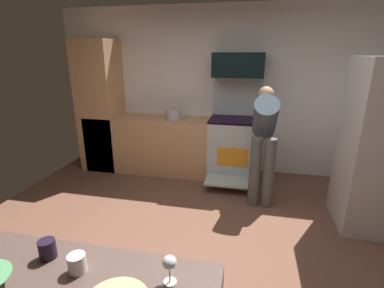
{
  "coord_description": "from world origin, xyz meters",
  "views": [
    {
      "loc": [
        0.55,
        -2.25,
        1.89
      ],
      "look_at": [
        0.0,
        0.3,
        1.05
      ],
      "focal_mm": 26.41,
      "sensor_mm": 36.0,
      "label": 1
    }
  ],
  "objects": [
    {
      "name": "ground_plane",
      "position": [
        0.0,
        0.0,
        -0.01
      ],
      "size": [
        5.2,
        4.8,
        0.02
      ],
      "primitive_type": "cube",
      "color": "brown"
    },
    {
      "name": "oven_range",
      "position": [
        0.32,
        1.97,
        0.51
      ],
      "size": [
        0.76,
        1.0,
        1.55
      ],
      "color": "#B6C1C3",
      "rests_on": "ground"
    },
    {
      "name": "wall_back",
      "position": [
        0.0,
        2.34,
        1.3
      ],
      "size": [
        5.2,
        0.12,
        2.6
      ],
      "primitive_type": "cube",
      "color": "silver",
      "rests_on": "ground"
    },
    {
      "name": "mug_tea",
      "position": [
        -0.21,
        -1.29,
        0.95
      ],
      "size": [
        0.08,
        0.08,
        0.09
      ],
      "primitive_type": "cylinder",
      "color": "silver",
      "rests_on": "counter_island"
    },
    {
      "name": "cabinet_column",
      "position": [
        -1.9,
        1.98,
        1.05
      ],
      "size": [
        0.6,
        0.6,
        2.1
      ],
      "primitive_type": "cube",
      "color": "tan",
      "rests_on": "ground"
    },
    {
      "name": "microwave",
      "position": [
        0.32,
        2.06,
        1.73
      ],
      "size": [
        0.74,
        0.38,
        0.35
      ],
      "primitive_type": "cube",
      "color": "black",
      "rests_on": "oven_range"
    },
    {
      "name": "wine_glass_far",
      "position": [
        0.24,
        -1.27,
        1.0
      ],
      "size": [
        0.07,
        0.07,
        0.14
      ],
      "color": "silver",
      "rests_on": "counter_island"
    },
    {
      "name": "lower_cabinet_run",
      "position": [
        -0.9,
        1.98,
        0.45
      ],
      "size": [
        2.4,
        0.6,
        0.9
      ],
      "primitive_type": "cube",
      "color": "tan",
      "rests_on": "ground"
    },
    {
      "name": "stock_pot",
      "position": [
        -0.65,
        1.98,
        0.97
      ],
      "size": [
        0.27,
        0.27,
        0.14
      ],
      "primitive_type": "cylinder",
      "color": "#B9B6BA",
      "rests_on": "lower_cabinet_run"
    },
    {
      "name": "person_cook",
      "position": [
        0.72,
        1.3,
        0.89
      ],
      "size": [
        0.31,
        0.68,
        1.48
      ],
      "color": "#535353",
      "rests_on": "ground"
    },
    {
      "name": "mug_coffee",
      "position": [
        -0.41,
        -1.24,
        0.95
      ],
      "size": [
        0.08,
        0.08,
        0.1
      ],
      "primitive_type": "cylinder",
      "color": "black",
      "rests_on": "counter_island"
    }
  ]
}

